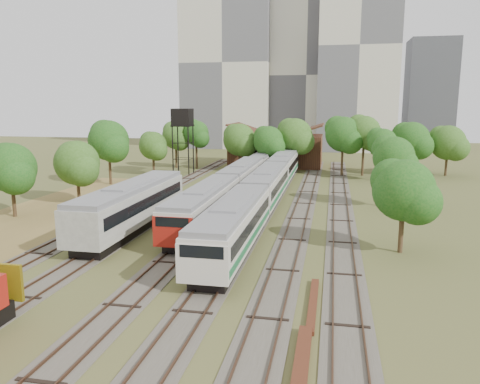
# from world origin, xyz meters

# --- Properties ---
(ground) EXTENTS (240.00, 240.00, 0.00)m
(ground) POSITION_xyz_m (0.00, 0.00, 0.00)
(ground) COLOR #475123
(ground) RESTS_ON ground
(dry_grass_patch) EXTENTS (14.00, 60.00, 0.04)m
(dry_grass_patch) POSITION_xyz_m (-18.00, 8.00, 0.02)
(dry_grass_patch) COLOR brown
(dry_grass_patch) RESTS_ON ground
(tracks) EXTENTS (24.60, 80.00, 0.19)m
(tracks) POSITION_xyz_m (-0.67, 25.00, 0.04)
(tracks) COLOR #4C473D
(tracks) RESTS_ON ground
(railcar_red_set) EXTENTS (2.96, 34.57, 3.66)m
(railcar_red_set) POSITION_xyz_m (-2.00, 21.48, 1.93)
(railcar_red_set) COLOR black
(railcar_red_set) RESTS_ON ground
(railcar_green_set) EXTENTS (3.07, 52.08, 3.80)m
(railcar_green_set) POSITION_xyz_m (2.00, 23.78, 2.01)
(railcar_green_set) COLOR black
(railcar_green_set) RESTS_ON ground
(railcar_rear) EXTENTS (2.67, 16.08, 3.30)m
(railcar_rear) POSITION_xyz_m (-2.00, 48.73, 1.74)
(railcar_rear) COLOR black
(railcar_rear) RESTS_ON ground
(old_grey_coach) EXTENTS (3.29, 18.00, 4.08)m
(old_grey_coach) POSITION_xyz_m (-8.00, 10.88, 2.23)
(old_grey_coach) COLOR black
(old_grey_coach) RESTS_ON ground
(water_tower) EXTENTS (2.97, 2.97, 10.29)m
(water_tower) POSITION_xyz_m (-14.17, 44.10, 8.67)
(water_tower) COLOR black
(water_tower) RESTS_ON ground
(rail_pile_far) EXTENTS (0.44, 6.99, 0.23)m
(rail_pile_far) POSITION_xyz_m (8.20, -1.90, 0.11)
(rail_pile_far) COLOR #582A19
(rail_pile_far) RESTS_ON ground
(maintenance_shed) EXTENTS (16.45, 11.55, 7.58)m
(maintenance_shed) POSITION_xyz_m (-1.00, 57.98, 2.91)
(maintenance_shed) COLOR #3C2116
(maintenance_shed) RESTS_ON ground
(tree_band_left) EXTENTS (7.49, 54.75, 8.82)m
(tree_band_left) POSITION_xyz_m (-20.28, 15.27, 5.42)
(tree_band_left) COLOR #382616
(tree_band_left) RESTS_ON ground
(tree_band_far) EXTENTS (49.13, 8.86, 9.22)m
(tree_band_far) POSITION_xyz_m (6.11, 49.45, 5.72)
(tree_band_far) COLOR #382616
(tree_band_far) RESTS_ON ground
(tree_band_right) EXTENTS (6.20, 39.15, 7.58)m
(tree_band_right) POSITION_xyz_m (15.09, 24.88, 5.13)
(tree_band_right) COLOR #382616
(tree_band_right) RESTS_ON ground
(tower_left) EXTENTS (22.00, 16.00, 42.00)m
(tower_left) POSITION_xyz_m (-18.00, 95.00, 21.00)
(tower_left) COLOR beige
(tower_left) RESTS_ON ground
(tower_centre) EXTENTS (20.00, 18.00, 36.00)m
(tower_centre) POSITION_xyz_m (2.00, 100.00, 18.00)
(tower_centre) COLOR beige
(tower_centre) RESTS_ON ground
(tower_right) EXTENTS (18.00, 16.00, 48.00)m
(tower_right) POSITION_xyz_m (14.00, 92.00, 24.00)
(tower_right) COLOR beige
(tower_right) RESTS_ON ground
(tower_far_right) EXTENTS (12.00, 12.00, 28.00)m
(tower_far_right) POSITION_xyz_m (34.00, 110.00, 14.00)
(tower_far_right) COLOR #42434A
(tower_far_right) RESTS_ON ground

